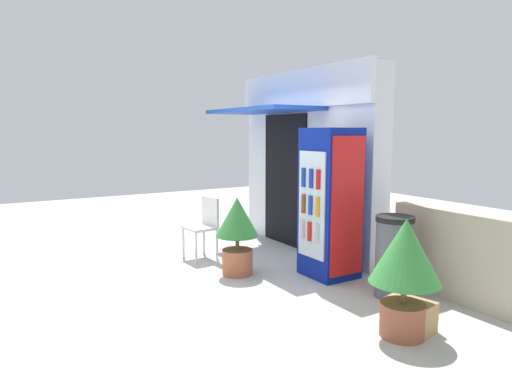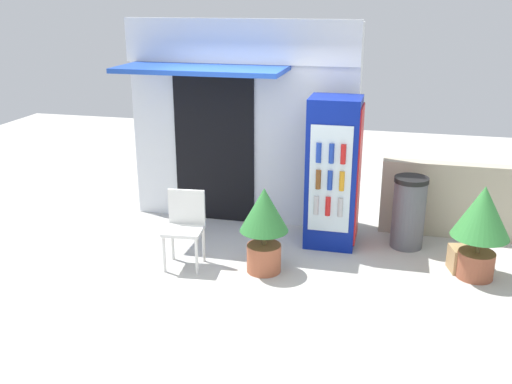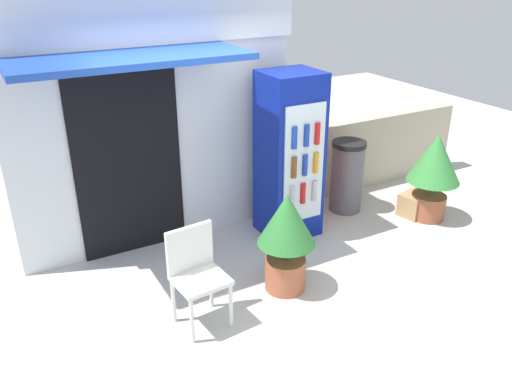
# 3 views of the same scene
# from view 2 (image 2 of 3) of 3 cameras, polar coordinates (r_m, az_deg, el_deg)

# --- Properties ---
(ground) EXTENTS (16.00, 16.00, 0.00)m
(ground) POSITION_cam_2_polar(r_m,az_deg,el_deg) (6.83, -1.53, -7.92)
(ground) COLOR beige
(storefront_building) EXTENTS (3.16, 1.27, 2.80)m
(storefront_building) POSITION_cam_2_polar(r_m,az_deg,el_deg) (8.04, -1.44, 7.20)
(storefront_building) COLOR silver
(storefront_building) RESTS_ON ground
(drink_cooler) EXTENTS (0.65, 0.64, 1.92)m
(drink_cooler) POSITION_cam_2_polar(r_m,az_deg,el_deg) (7.32, 7.65, 1.87)
(drink_cooler) COLOR navy
(drink_cooler) RESTS_ON ground
(plastic_chair) EXTENTS (0.48, 0.44, 0.91)m
(plastic_chair) POSITION_cam_2_polar(r_m,az_deg,el_deg) (6.87, -7.03, -3.00)
(plastic_chair) COLOR silver
(plastic_chair) RESTS_ON ground
(potted_plant_near_shop) EXTENTS (0.56, 0.56, 1.03)m
(potted_plant_near_shop) POSITION_cam_2_polar(r_m,az_deg,el_deg) (6.61, 0.80, -2.96)
(potted_plant_near_shop) COLOR #AD5B3D
(potted_plant_near_shop) RESTS_ON ground
(potted_plant_curbside) EXTENTS (0.64, 0.64, 1.10)m
(potted_plant_curbside) POSITION_cam_2_polar(r_m,az_deg,el_deg) (6.91, 21.37, -2.71)
(potted_plant_curbside) COLOR #995138
(potted_plant_curbside) RESTS_ON ground
(trash_bin) EXTENTS (0.43, 0.43, 0.93)m
(trash_bin) POSITION_cam_2_polar(r_m,az_deg,el_deg) (7.57, 14.85, -1.94)
(trash_bin) COLOR #595960
(trash_bin) RESTS_ON ground
(stone_boundary_wall) EXTENTS (2.65, 0.22, 1.01)m
(stone_boundary_wall) POSITION_cam_2_polar(r_m,az_deg,el_deg) (8.14, 21.55, -0.96)
(stone_boundary_wall) COLOR #B7AD93
(stone_boundary_wall) RESTS_ON ground
(cardboard_box) EXTENTS (0.49, 0.37, 0.29)m
(cardboard_box) POSITION_cam_2_polar(r_m,az_deg,el_deg) (7.25, 20.27, -6.23)
(cardboard_box) COLOR tan
(cardboard_box) RESTS_ON ground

